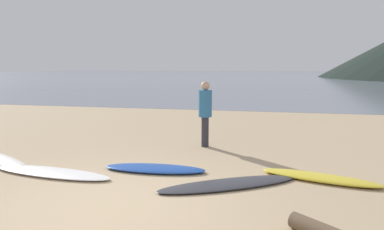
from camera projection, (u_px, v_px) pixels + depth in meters
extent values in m
cube|color=tan|center=(211.00, 114.00, 14.34)|extent=(120.00, 120.00, 0.20)
cube|color=slate|center=(251.00, 76.00, 63.01)|extent=(140.00, 100.00, 0.01)
ellipsoid|color=white|center=(51.00, 172.00, 6.04)|extent=(2.46, 0.77, 0.08)
ellipsoid|color=#1E479E|center=(155.00, 168.00, 6.25)|extent=(1.94, 0.63, 0.09)
ellipsoid|color=#333338|center=(229.00, 184.00, 5.47)|extent=(2.37, 1.63, 0.06)
ellipsoid|color=yellow|center=(320.00, 177.00, 5.73)|extent=(2.02, 0.97, 0.10)
cylinder|color=#2D2D38|center=(205.00, 132.00, 8.06)|extent=(0.18, 0.18, 0.73)
cylinder|color=teal|center=(205.00, 104.00, 7.96)|extent=(0.32, 0.32, 0.64)
sphere|color=tan|center=(205.00, 86.00, 7.90)|extent=(0.21, 0.21, 0.21)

